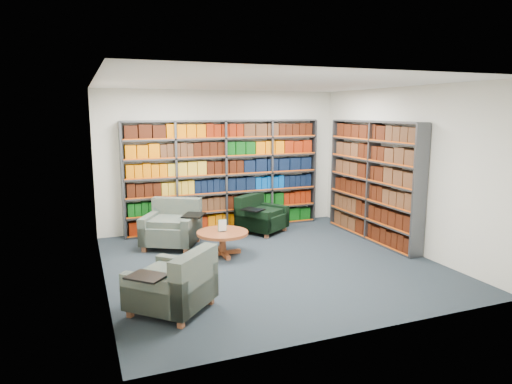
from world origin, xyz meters
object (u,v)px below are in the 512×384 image
object	(u,v)px
chair_green_right	(259,217)
chair_teal_front	(177,287)
chair_teal_left	(173,227)
coffee_table	(223,236)

from	to	relation	value
chair_green_right	chair_teal_front	xyz separation A→B (m)	(-2.30, -3.10, 0.02)
chair_teal_left	chair_green_right	bearing A→B (deg)	10.26
chair_teal_left	chair_teal_front	xyz separation A→B (m)	(-0.51, -2.78, -0.02)
chair_teal_left	chair_teal_front	bearing A→B (deg)	-100.40
chair_teal_front	coffee_table	xyz separation A→B (m)	(1.17, 1.90, 0.01)
chair_teal_left	chair_teal_front	distance (m)	2.83
chair_teal_front	coffee_table	world-z (taller)	chair_teal_front
coffee_table	chair_teal_front	bearing A→B (deg)	-121.54
chair_teal_left	coffee_table	xyz separation A→B (m)	(0.66, -0.88, -0.01)
chair_teal_left	chair_green_right	xyz separation A→B (m)	(1.79, 0.32, -0.04)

